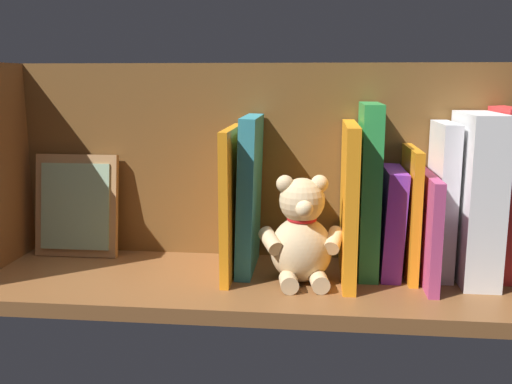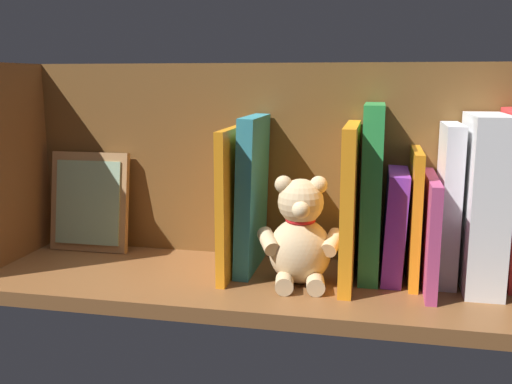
# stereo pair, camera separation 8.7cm
# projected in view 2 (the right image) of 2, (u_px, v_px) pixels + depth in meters

# --- Properties ---
(ground_plane) EXTENTS (0.88, 0.28, 0.02)m
(ground_plane) POSITION_uv_depth(u_px,v_px,m) (256.00, 283.00, 0.89)
(ground_plane) COLOR brown
(shelf_back_panel) EXTENTS (0.88, 0.02, 0.32)m
(shelf_back_panel) POSITION_uv_depth(u_px,v_px,m) (270.00, 162.00, 0.97)
(shelf_back_panel) COLOR brown
(shelf_back_panel) RESTS_ON ground_plane
(shelf_side_divider) EXTENTS (0.02, 0.22, 0.32)m
(shelf_side_divider) POSITION_uv_depth(u_px,v_px,m) (4.00, 164.00, 0.95)
(shelf_side_divider) COLOR brown
(shelf_side_divider) RESTS_ON ground_plane
(dictionary_thick_white) EXTENTS (0.05, 0.15, 0.25)m
(dictionary_thick_white) POSITION_uv_depth(u_px,v_px,m) (483.00, 202.00, 0.83)
(dictionary_thick_white) COLOR silver
(dictionary_thick_white) RESTS_ON ground_plane
(book_1) EXTENTS (0.03, 0.12, 0.24)m
(book_1) POSITION_uv_depth(u_px,v_px,m) (448.00, 203.00, 0.86)
(book_1) COLOR silver
(book_1) RESTS_ON ground_plane
(book_2) EXTENTS (0.02, 0.18, 0.16)m
(book_2) POSITION_uv_depth(u_px,v_px,m) (429.00, 231.00, 0.84)
(book_2) COLOR #B23F72
(book_2) RESTS_ON ground_plane
(book_3) EXTENTS (0.01, 0.13, 0.20)m
(book_3) POSITION_uv_depth(u_px,v_px,m) (414.00, 216.00, 0.86)
(book_3) COLOR orange
(book_3) RESTS_ON ground_plane
(book_4) EXTENTS (0.04, 0.12, 0.17)m
(book_4) POSITION_uv_depth(u_px,v_px,m) (394.00, 225.00, 0.88)
(book_4) COLOR purple
(book_4) RESTS_ON ground_plane
(book_5) EXTENTS (0.03, 0.12, 0.26)m
(book_5) POSITION_uv_depth(u_px,v_px,m) (372.00, 192.00, 0.87)
(book_5) COLOR green
(book_5) RESTS_ON ground_plane
(book_6) EXTENTS (0.02, 0.18, 0.23)m
(book_6) POSITION_uv_depth(u_px,v_px,m) (350.00, 204.00, 0.86)
(book_6) COLOR orange
(book_6) RESTS_ON ground_plane
(teddy_bear) EXTENTS (0.13, 0.11, 0.16)m
(teddy_bear) POSITION_uv_depth(u_px,v_px,m) (300.00, 237.00, 0.85)
(teddy_bear) COLOR #D1B284
(teddy_bear) RESTS_ON ground_plane
(book_7) EXTENTS (0.03, 0.14, 0.24)m
(book_7) POSITION_uv_depth(u_px,v_px,m) (252.00, 194.00, 0.91)
(book_7) COLOR teal
(book_7) RESTS_ON ground_plane
(book_8) EXTENTS (0.01, 0.17, 0.23)m
(book_8) POSITION_uv_depth(u_px,v_px,m) (234.00, 201.00, 0.90)
(book_8) COLOR orange
(book_8) RESTS_ON ground_plane
(picture_frame_leaning) EXTENTS (0.14, 0.04, 0.17)m
(picture_frame_leaning) POSITION_uv_depth(u_px,v_px,m) (89.00, 202.00, 1.02)
(picture_frame_leaning) COLOR #A87A4C
(picture_frame_leaning) RESTS_ON ground_plane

